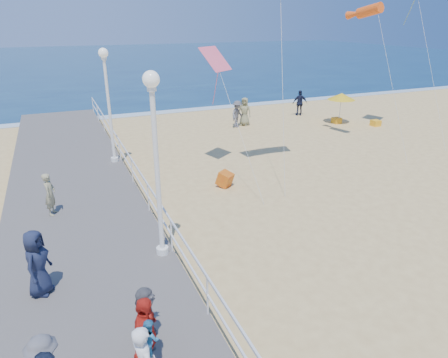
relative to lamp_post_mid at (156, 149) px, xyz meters
name	(u,v)px	position (x,y,z in m)	size (l,w,h in m)	color
ground	(312,230)	(5.35, 0.00, -3.66)	(160.00, 160.00, 0.00)	#E0BE75
ocean	(95,61)	(5.35, 65.00, -3.65)	(160.00, 90.00, 0.05)	#0C2C4D
surf_line	(161,112)	(5.35, 20.50, -3.63)	(160.00, 1.20, 0.04)	white
boardwalk	(89,276)	(-2.15, 0.00, -3.46)	(5.00, 44.00, 0.40)	#67625D
railing	(171,226)	(0.30, 0.00, -2.41)	(0.05, 42.00, 0.55)	white
lamp_post_mid	(156,149)	(0.00, 0.00, 0.00)	(0.44, 0.44, 5.32)	white
lamp_post_far	(108,95)	(0.00, 9.00, 0.00)	(0.44, 0.44, 5.32)	white
toddler_held	(149,339)	(-1.39, -4.59, -1.99)	(0.41, 0.32, 0.84)	teal
spectator_3	(146,339)	(-1.39, -4.18, -2.35)	(1.07, 0.44, 1.82)	red
spectator_4	(37,263)	(-3.30, -0.59, -2.38)	(0.86, 0.56, 1.77)	#1A203A
spectator_5	(146,316)	(-1.21, -3.34, -2.56)	(1.31, 0.42, 1.41)	#5B5B60
spectator_6	(50,194)	(-2.94, 4.06, -2.49)	(0.56, 0.37, 1.55)	tan
beach_walker_a	(237,114)	(8.99, 14.09, -2.76)	(1.17, 0.67, 1.80)	#525155
beach_walker_b	(300,103)	(14.86, 15.44, -2.71)	(1.12, 0.47, 1.91)	#171B32
beach_walker_c	(244,112)	(9.66, 14.35, -2.70)	(0.94, 0.61, 1.93)	gray
box_kite	(225,180)	(4.09, 4.80, -3.36)	(0.55, 0.55, 0.60)	red
beach_umbrella	(341,96)	(16.03, 12.16, -1.75)	(1.90, 1.90, 2.14)	white
beach_chair_left	(337,121)	(15.92, 12.27, -3.46)	(0.55, 0.55, 0.40)	orange
beach_chair_right	(376,123)	(17.95, 10.62, -3.46)	(0.55, 0.55, 0.40)	#FFAC1A
kite_windsock	(370,11)	(13.63, 7.76, 3.64)	(0.56, 0.56, 2.28)	#F35414
kite_diamond_pink	(215,59)	(4.67, 7.26, 1.56)	(1.38, 1.38, 0.02)	#FF5D7D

